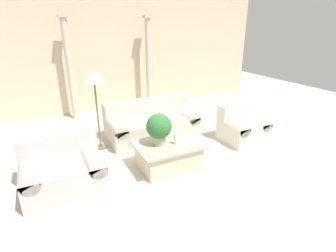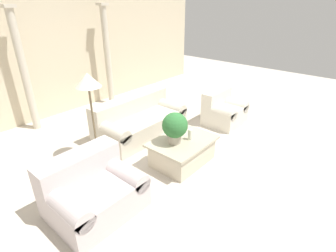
{
  "view_description": "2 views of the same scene",
  "coord_description": "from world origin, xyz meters",
  "px_view_note": "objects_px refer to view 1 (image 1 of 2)",
  "views": [
    {
      "loc": [
        -1.74,
        -4.09,
        2.4
      ],
      "look_at": [
        0.23,
        -0.18,
        0.66
      ],
      "focal_mm": 28.0,
      "sensor_mm": 36.0,
      "label": 1
    },
    {
      "loc": [
        -3.07,
        -2.84,
        2.67
      ],
      "look_at": [
        0.01,
        -0.19,
        0.68
      ],
      "focal_mm": 28.0,
      "sensor_mm": 36.0,
      "label": 2
    }
  ],
  "objects_px": {
    "armchair": "(242,126)",
    "loveseat": "(62,167)",
    "coffee_table": "(168,155)",
    "potted_plant": "(159,127)",
    "sofa_long": "(151,123)",
    "floor_lamp": "(94,81)"
  },
  "relations": [
    {
      "from": "floor_lamp",
      "to": "armchair",
      "type": "bearing_deg",
      "value": -19.07
    },
    {
      "from": "potted_plant",
      "to": "armchair",
      "type": "distance_m",
      "value": 2.14
    },
    {
      "from": "sofa_long",
      "to": "loveseat",
      "type": "distance_m",
      "value": 2.3
    },
    {
      "from": "loveseat",
      "to": "floor_lamp",
      "type": "height_order",
      "value": "floor_lamp"
    },
    {
      "from": "coffee_table",
      "to": "potted_plant",
      "type": "relative_size",
      "value": 2.09
    },
    {
      "from": "sofa_long",
      "to": "coffee_table",
      "type": "xyz_separation_m",
      "value": [
        -0.26,
        -1.37,
        -0.09
      ]
    },
    {
      "from": "sofa_long",
      "to": "floor_lamp",
      "type": "bearing_deg",
      "value": -175.4
    },
    {
      "from": "armchair",
      "to": "floor_lamp",
      "type": "bearing_deg",
      "value": 160.93
    },
    {
      "from": "coffee_table",
      "to": "armchair",
      "type": "height_order",
      "value": "armchair"
    },
    {
      "from": "floor_lamp",
      "to": "sofa_long",
      "type": "bearing_deg",
      "value": 4.6
    },
    {
      "from": "armchair",
      "to": "loveseat",
      "type": "bearing_deg",
      "value": -178.67
    },
    {
      "from": "potted_plant",
      "to": "sofa_long",
      "type": "bearing_deg",
      "value": 72.71
    },
    {
      "from": "sofa_long",
      "to": "loveseat",
      "type": "xyz_separation_m",
      "value": [
        -1.98,
        -1.16,
        0.01
      ]
    },
    {
      "from": "sofa_long",
      "to": "floor_lamp",
      "type": "distance_m",
      "value": 1.58
    },
    {
      "from": "sofa_long",
      "to": "floor_lamp",
      "type": "height_order",
      "value": "floor_lamp"
    },
    {
      "from": "sofa_long",
      "to": "potted_plant",
      "type": "distance_m",
      "value": 1.44
    },
    {
      "from": "coffee_table",
      "to": "potted_plant",
      "type": "xyz_separation_m",
      "value": [
        -0.15,
        0.06,
        0.53
      ]
    },
    {
      "from": "potted_plant",
      "to": "coffee_table",
      "type": "bearing_deg",
      "value": -20.82
    },
    {
      "from": "sofa_long",
      "to": "loveseat",
      "type": "bearing_deg",
      "value": -149.68
    },
    {
      "from": "floor_lamp",
      "to": "potted_plant",
      "type": "bearing_deg",
      "value": -58.31
    },
    {
      "from": "loveseat",
      "to": "floor_lamp",
      "type": "relative_size",
      "value": 0.73
    },
    {
      "from": "sofa_long",
      "to": "loveseat",
      "type": "height_order",
      "value": "same"
    }
  ]
}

